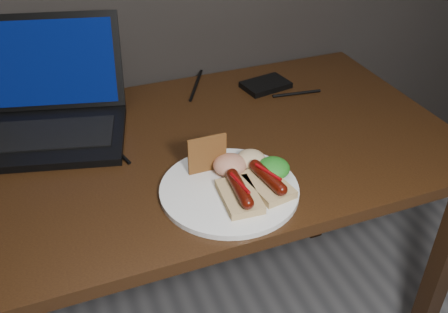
% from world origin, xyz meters
% --- Properties ---
extents(desk, '(1.40, 0.70, 0.75)m').
position_xyz_m(desk, '(0.00, 1.38, 0.66)').
color(desk, '#351F0D').
rests_on(desk, ground).
extents(laptop, '(0.42, 0.41, 0.25)m').
position_xyz_m(laptop, '(-0.23, 1.58, 0.80)').
color(laptop, black).
rests_on(laptop, desk).
extents(hard_drive, '(0.14, 0.11, 0.02)m').
position_xyz_m(hard_drive, '(0.36, 1.59, 0.76)').
color(hard_drive, black).
rests_on(hard_drive, desk).
extents(desk_cables, '(1.03, 0.43, 0.01)m').
position_xyz_m(desk_cables, '(-0.03, 1.54, 0.75)').
color(desk_cables, black).
rests_on(desk_cables, desk).
extents(plate, '(0.32, 0.32, 0.01)m').
position_xyz_m(plate, '(0.08, 1.18, 0.76)').
color(plate, white).
rests_on(plate, desk).
extents(bread_sausage_center, '(0.08, 0.12, 0.04)m').
position_xyz_m(bread_sausage_center, '(0.09, 1.14, 0.78)').
color(bread_sausage_center, '#D6C17D').
rests_on(bread_sausage_center, plate).
extents(bread_sausage_right, '(0.09, 0.12, 0.04)m').
position_xyz_m(bread_sausage_right, '(0.16, 1.15, 0.78)').
color(bread_sausage_right, '#D6C17D').
rests_on(bread_sausage_right, plate).
extents(crispbread, '(0.09, 0.01, 0.08)m').
position_xyz_m(crispbread, '(0.06, 1.25, 0.80)').
color(crispbread, brown).
rests_on(crispbread, plate).
extents(salad_greens, '(0.07, 0.07, 0.04)m').
position_xyz_m(salad_greens, '(0.19, 1.19, 0.78)').
color(salad_greens, '#115713').
rests_on(salad_greens, plate).
extents(salsa_mound, '(0.07, 0.07, 0.04)m').
position_xyz_m(salsa_mound, '(0.10, 1.23, 0.78)').
color(salsa_mound, maroon).
rests_on(salsa_mound, plate).
extents(coleslaw_mound, '(0.06, 0.06, 0.04)m').
position_xyz_m(coleslaw_mound, '(0.15, 1.24, 0.78)').
color(coleslaw_mound, beige).
rests_on(coleslaw_mound, plate).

